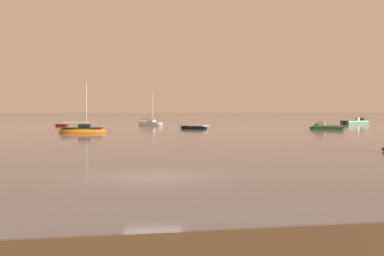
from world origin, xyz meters
The scene contains 7 objects.
ground_plane centered at (0.00, 0.00, 0.00)m, with size 800.00×800.00×0.00m, color gray.
motorboat_moored_2 centered at (44.84, 62.44, 0.28)m, with size 6.32×3.73×2.05m.
sailboat_moored_1 centered at (-4.66, 38.93, 0.28)m, with size 5.86×2.41×6.38m.
motorboat_moored_3 centered at (28.29, 42.82, 0.27)m, with size 4.81×3.73×1.76m.
rowboat_moored_0 centered at (10.63, 47.65, 0.20)m, with size 4.42×4.50×0.74m.
rowboat_moored_1 centered at (-8.99, 61.91, 0.13)m, with size 2.90×2.88×0.48m.
sailboat_moored_3 centered at (5.79, 62.33, 0.25)m, with size 4.87×4.85×5.88m.
Camera 1 is at (-2.02, -19.66, 2.81)m, focal length 44.51 mm.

